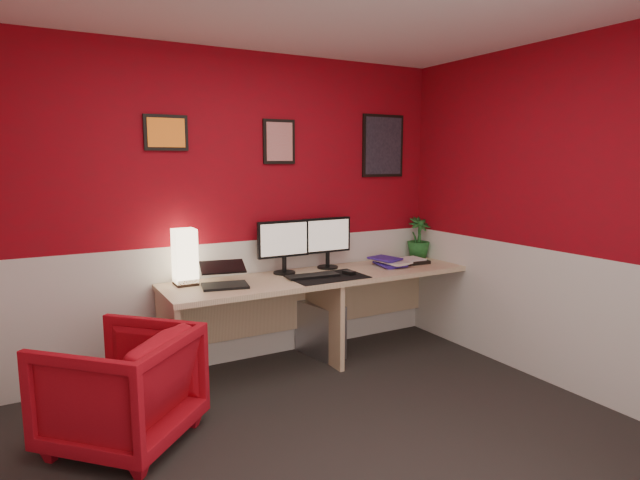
{
  "coord_description": "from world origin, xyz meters",
  "views": [
    {
      "loc": [
        -1.33,
        -2.25,
        1.65
      ],
      "look_at": [
        0.6,
        1.21,
        1.05
      ],
      "focal_mm": 29.61,
      "sensor_mm": 36.0,
      "label": 1
    }
  ],
  "objects_px": {
    "monitor_left": "(284,239)",
    "zen_tray": "(407,262)",
    "pc_tower": "(320,329)",
    "armchair": "(121,388)",
    "shoji_lamp": "(185,258)",
    "monitor_right": "(328,235)",
    "potted_plant": "(418,238)",
    "laptop": "(225,272)",
    "desk": "(324,317)"
  },
  "relations": [
    {
      "from": "monitor_left",
      "to": "zen_tray",
      "type": "xyz_separation_m",
      "value": [
        1.15,
        -0.14,
        -0.28
      ]
    },
    {
      "from": "pc_tower",
      "to": "armchair",
      "type": "relative_size",
      "value": 0.6
    },
    {
      "from": "shoji_lamp",
      "to": "monitor_right",
      "type": "bearing_deg",
      "value": 0.84
    },
    {
      "from": "potted_plant",
      "to": "armchair",
      "type": "relative_size",
      "value": 0.51
    },
    {
      "from": "pc_tower",
      "to": "armchair",
      "type": "height_order",
      "value": "armchair"
    },
    {
      "from": "monitor_left",
      "to": "potted_plant",
      "type": "height_order",
      "value": "monitor_left"
    },
    {
      "from": "potted_plant",
      "to": "shoji_lamp",
      "type": "bearing_deg",
      "value": -179.53
    },
    {
      "from": "laptop",
      "to": "monitor_left",
      "type": "height_order",
      "value": "monitor_left"
    },
    {
      "from": "monitor_left",
      "to": "zen_tray",
      "type": "relative_size",
      "value": 1.66
    },
    {
      "from": "desk",
      "to": "zen_tray",
      "type": "xyz_separation_m",
      "value": [
        0.88,
        0.04,
        0.38
      ]
    },
    {
      "from": "monitor_left",
      "to": "zen_tray",
      "type": "bearing_deg",
      "value": -7.07
    },
    {
      "from": "armchair",
      "to": "monitor_left",
      "type": "bearing_deg",
      "value": 162.99
    },
    {
      "from": "laptop",
      "to": "monitor_left",
      "type": "distance_m",
      "value": 0.64
    },
    {
      "from": "laptop",
      "to": "zen_tray",
      "type": "height_order",
      "value": "laptop"
    },
    {
      "from": "monitor_right",
      "to": "zen_tray",
      "type": "bearing_deg",
      "value": -12.67
    },
    {
      "from": "shoji_lamp",
      "to": "armchair",
      "type": "bearing_deg",
      "value": -128.43
    },
    {
      "from": "monitor_left",
      "to": "laptop",
      "type": "bearing_deg",
      "value": -160.29
    },
    {
      "from": "laptop",
      "to": "monitor_right",
      "type": "relative_size",
      "value": 0.57
    },
    {
      "from": "potted_plant",
      "to": "monitor_left",
      "type": "bearing_deg",
      "value": -179.13
    },
    {
      "from": "monitor_left",
      "to": "armchair",
      "type": "relative_size",
      "value": 0.77
    },
    {
      "from": "armchair",
      "to": "monitor_right",
      "type": "bearing_deg",
      "value": 157.8
    },
    {
      "from": "desk",
      "to": "potted_plant",
      "type": "bearing_deg",
      "value": 10.1
    },
    {
      "from": "monitor_left",
      "to": "pc_tower",
      "type": "distance_m",
      "value": 0.85
    },
    {
      "from": "pc_tower",
      "to": "armchair",
      "type": "xyz_separation_m",
      "value": [
        -1.71,
        -0.69,
        0.12
      ]
    },
    {
      "from": "monitor_left",
      "to": "pc_tower",
      "type": "height_order",
      "value": "monitor_left"
    },
    {
      "from": "monitor_right",
      "to": "armchair",
      "type": "bearing_deg",
      "value": -157.25
    },
    {
      "from": "pc_tower",
      "to": "potted_plant",
      "type": "bearing_deg",
      "value": -7.13
    },
    {
      "from": "shoji_lamp",
      "to": "laptop",
      "type": "height_order",
      "value": "shoji_lamp"
    },
    {
      "from": "laptop",
      "to": "zen_tray",
      "type": "bearing_deg",
      "value": 13.77
    },
    {
      "from": "potted_plant",
      "to": "desk",
      "type": "bearing_deg",
      "value": -169.9
    },
    {
      "from": "monitor_right",
      "to": "laptop",
      "type": "bearing_deg",
      "value": -167.13
    },
    {
      "from": "zen_tray",
      "to": "pc_tower",
      "type": "xyz_separation_m",
      "value": [
        -0.85,
        0.08,
        -0.52
      ]
    },
    {
      "from": "desk",
      "to": "monitor_left",
      "type": "distance_m",
      "value": 0.73
    },
    {
      "from": "desk",
      "to": "shoji_lamp",
      "type": "distance_m",
      "value": 1.23
    },
    {
      "from": "pc_tower",
      "to": "laptop",
      "type": "bearing_deg",
      "value": 178.3
    },
    {
      "from": "zen_tray",
      "to": "potted_plant",
      "type": "bearing_deg",
      "value": 31.59
    },
    {
      "from": "potted_plant",
      "to": "laptop",
      "type": "bearing_deg",
      "value": -173.45
    },
    {
      "from": "monitor_left",
      "to": "pc_tower",
      "type": "xyz_separation_m",
      "value": [
        0.31,
        -0.06,
        -0.8
      ]
    },
    {
      "from": "laptop",
      "to": "potted_plant",
      "type": "distance_m",
      "value": 2.01
    },
    {
      "from": "desk",
      "to": "armchair",
      "type": "relative_size",
      "value": 3.47
    },
    {
      "from": "zen_tray",
      "to": "pc_tower",
      "type": "distance_m",
      "value": 1.0
    },
    {
      "from": "desk",
      "to": "shoji_lamp",
      "type": "bearing_deg",
      "value": 170.25
    },
    {
      "from": "laptop",
      "to": "armchair",
      "type": "xyz_separation_m",
      "value": [
        -0.82,
        -0.54,
        -0.5
      ]
    },
    {
      "from": "zen_tray",
      "to": "potted_plant",
      "type": "height_order",
      "value": "potted_plant"
    },
    {
      "from": "desk",
      "to": "potted_plant",
      "type": "distance_m",
      "value": 1.29
    },
    {
      "from": "laptop",
      "to": "armchair",
      "type": "bearing_deg",
      "value": -135.32
    },
    {
      "from": "laptop",
      "to": "pc_tower",
      "type": "bearing_deg",
      "value": 21.17
    },
    {
      "from": "monitor_left",
      "to": "armchair",
      "type": "xyz_separation_m",
      "value": [
        -1.4,
        -0.74,
        -0.68
      ]
    },
    {
      "from": "shoji_lamp",
      "to": "armchair",
      "type": "relative_size",
      "value": 0.53
    },
    {
      "from": "desk",
      "to": "shoji_lamp",
      "type": "relative_size",
      "value": 6.5
    }
  ]
}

